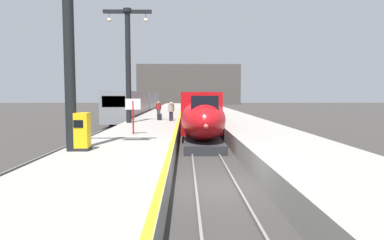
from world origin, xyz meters
name	(u,v)px	position (x,y,z in m)	size (l,w,h in m)	color
ground_plane	(216,188)	(0.00, 0.00, 0.00)	(260.00, 260.00, 0.00)	#33302D
platform_left	(159,121)	(-4.05, 24.75, 0.53)	(4.80, 110.00, 1.05)	gray
platform_right	(231,120)	(4.05, 24.75, 0.53)	(4.80, 110.00, 1.05)	gray
platform_left_safety_stripe	(180,116)	(-1.77, 24.75, 1.05)	(0.20, 107.80, 0.01)	yellow
rail_main_left	(189,123)	(-0.75, 27.50, 0.06)	(0.08, 110.00, 0.12)	slate
rail_main_right	(201,123)	(0.75, 27.50, 0.06)	(0.08, 110.00, 0.12)	slate
rail_secondary_left	(121,123)	(-8.85, 27.50, 0.06)	(0.08, 110.00, 0.12)	slate
rail_secondary_right	(134,123)	(-7.35, 27.50, 0.06)	(0.08, 110.00, 0.12)	slate
highspeed_train_main	(196,108)	(0.00, 24.17, 1.93)	(2.92, 37.38, 3.60)	#B20F14
regional_train_adjacent	(140,103)	(-8.10, 38.20, 2.13)	(2.85, 36.60, 3.80)	gray
station_column_near	(69,15)	(-5.84, 1.94, 6.66)	(4.00, 0.68, 9.15)	black
station_column_mid	(128,55)	(-5.90, 15.81, 6.71)	(4.00, 0.68, 9.44)	black
passenger_near_edge	(172,109)	(-2.43, 19.12, 2.04)	(0.51, 0.38, 1.69)	#23232D
passenger_mid_platform	(158,108)	(-3.90, 21.78, 2.04)	(0.56, 0.28, 1.69)	#23232D
passenger_far_waiting	(171,110)	(-2.46, 17.41, 2.04)	(0.50, 0.39, 1.69)	#23232D
rolling_suitcase	(160,117)	(-3.55, 18.60, 1.35)	(0.40, 0.22, 0.98)	black
ticket_machine_yellow	(81,133)	(-5.55, 2.04, 1.79)	(0.76, 0.62, 1.60)	yellow
departure_info_board	(133,109)	(-4.24, 7.68, 2.56)	(0.90, 0.10, 2.12)	maroon
terminus_back_wall	(189,85)	(0.00, 102.00, 7.00)	(36.00, 2.00, 14.00)	#4C4742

